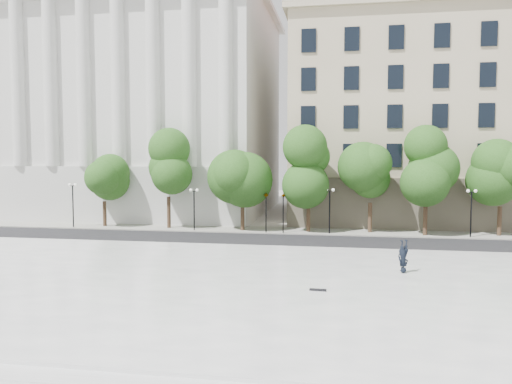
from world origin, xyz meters
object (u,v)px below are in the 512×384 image
at_px(skateboard, 318,290).
at_px(traffic_light_east, 283,194).
at_px(person_lying, 403,268).
at_px(traffic_light_west, 266,192).

bearing_deg(skateboard, traffic_light_east, 104.13).
height_order(traffic_light_east, person_lying, traffic_light_east).
relative_size(person_lying, skateboard, 2.28).
bearing_deg(person_lying, skateboard, -168.30).
distance_m(traffic_light_west, person_lying, 18.93).
relative_size(traffic_light_west, skateboard, 5.23).
height_order(traffic_light_east, skateboard, traffic_light_east).
relative_size(traffic_light_east, skateboard, 5.05).
bearing_deg(person_lying, traffic_light_west, 89.60).
bearing_deg(traffic_light_east, traffic_light_west, -180.00).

